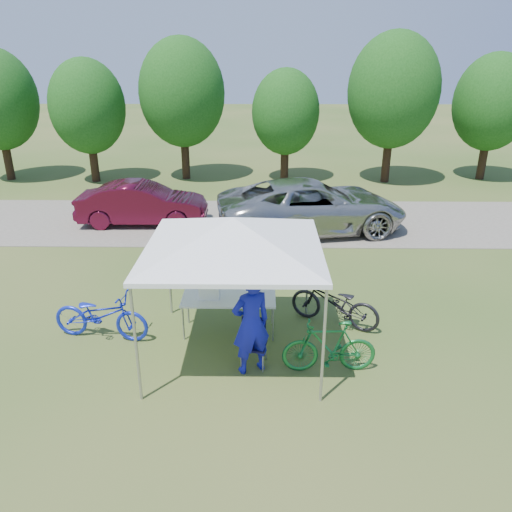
{
  "coord_description": "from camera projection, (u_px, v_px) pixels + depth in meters",
  "views": [
    {
      "loc": [
        0.52,
        -8.32,
        5.4
      ],
      "look_at": [
        0.38,
        2.0,
        1.18
      ],
      "focal_mm": 35.0,
      "sensor_mm": 36.0,
      "label": 1
    }
  ],
  "objects": [
    {
      "name": "canopy",
      "position": [
        233.0,
        221.0,
        8.75
      ],
      "size": [
        4.53,
        4.53,
        3.0
      ],
      "color": "#A5A5AA",
      "rests_on": "ground"
    },
    {
      "name": "bike_green",
      "position": [
        329.0,
        347.0,
        8.94
      ],
      "size": [
        1.72,
        0.55,
        1.02
      ],
      "primitive_type": "imported",
      "rotation": [
        0.0,
        0.0,
        -1.53
      ],
      "color": "#186D31",
      "rests_on": "ground"
    },
    {
      "name": "folding_table",
      "position": [
        229.0,
        300.0,
        10.14
      ],
      "size": [
        1.9,
        0.79,
        0.78
      ],
      "color": "white",
      "rests_on": "ground"
    },
    {
      "name": "bike_dark",
      "position": [
        334.0,
        303.0,
        10.49
      ],
      "size": [
        2.04,
        1.49,
        1.02
      ],
      "primitive_type": "imported",
      "rotation": [
        0.0,
        0.0,
        -2.04
      ],
      "color": "black",
      "rests_on": "ground"
    },
    {
      "name": "treeline",
      "position": [
        244.0,
        99.0,
        21.41
      ],
      "size": [
        24.89,
        4.28,
        6.3
      ],
      "color": "#382314",
      "rests_on": "ground"
    },
    {
      "name": "minivan",
      "position": [
        312.0,
        206.0,
        15.93
      ],
      "size": [
        6.4,
        3.86,
        1.66
      ],
      "primitive_type": "imported",
      "rotation": [
        0.0,
        0.0,
        1.76
      ],
      "color": "#ACACA7",
      "rests_on": "gravel_strip"
    },
    {
      "name": "cyclist",
      "position": [
        251.0,
        323.0,
        8.78
      ],
      "size": [
        0.84,
        0.72,
        1.95
      ],
      "primitive_type": "imported",
      "rotation": [
        0.0,
        0.0,
        3.58
      ],
      "color": "#1619B7",
      "rests_on": "ground"
    },
    {
      "name": "folding_chair",
      "position": [
        254.0,
        337.0,
        9.2
      ],
      "size": [
        0.51,
        0.53,
        0.89
      ],
      "rotation": [
        0.0,
        0.0,
        -0.14
      ],
      "color": "black",
      "rests_on": "ground"
    },
    {
      "name": "cooler",
      "position": [
        209.0,
        291.0,
        10.07
      ],
      "size": [
        0.43,
        0.29,
        0.31
      ],
      "color": "white",
      "rests_on": "folding_table"
    },
    {
      "name": "sedan",
      "position": [
        143.0,
        203.0,
        16.64
      ],
      "size": [
        4.28,
        1.59,
        1.4
      ],
      "primitive_type": "imported",
      "rotation": [
        0.0,
        0.0,
        1.6
      ],
      "color": "#4B0C20",
      "rests_on": "gravel_strip"
    },
    {
      "name": "gravel_strip",
      "position": [
        247.0,
        221.0,
        17.15
      ],
      "size": [
        24.0,
        5.0,
        0.02
      ],
      "primitive_type": "cube",
      "color": "gray",
      "rests_on": "ground"
    },
    {
      "name": "ground",
      "position": [
        235.0,
        350.0,
        9.75
      ],
      "size": [
        100.0,
        100.0,
        0.0
      ],
      "primitive_type": "plane",
      "color": "#2D5119",
      "rests_on": "ground"
    },
    {
      "name": "bike_blue",
      "position": [
        101.0,
        315.0,
        10.0
      ],
      "size": [
        2.06,
        0.99,
        1.04
      ],
      "primitive_type": "imported",
      "rotation": [
        0.0,
        0.0,
        1.42
      ],
      "color": "#1729CC",
      "rests_on": "ground"
    },
    {
      "name": "ice_cream_cup",
      "position": [
        248.0,
        298.0,
        10.06
      ],
      "size": [
        0.07,
        0.07,
        0.06
      ],
      "primitive_type": "cylinder",
      "color": "yellow",
      "rests_on": "folding_table"
    }
  ]
}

